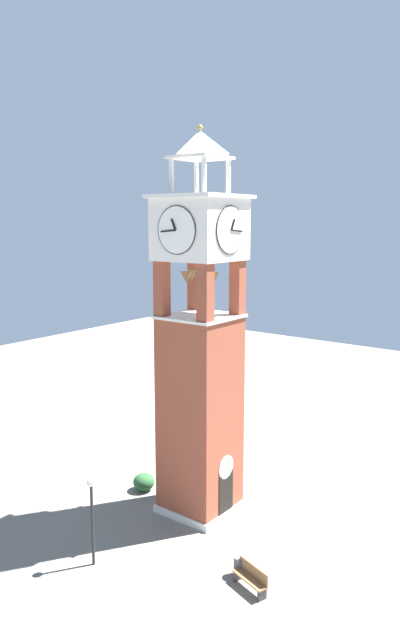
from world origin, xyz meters
The scene contains 6 objects.
ground centered at (0.00, 0.00, 0.00)m, with size 80.00×80.00×0.00m, color gray.
clock_tower centered at (0.00, 0.00, 7.52)m, with size 3.60×3.60×17.83m.
park_bench centered at (-3.74, -5.27, 0.48)m, with size 0.91×1.66×0.95m.
lamp_post centered at (-6.24, 0.66, 2.60)m, with size 0.36×0.36×3.73m.
trash_bin centered at (-3.26, -4.47, 0.40)m, with size 0.52×0.52×0.80m, color #4C4C51.
shrub_near_entry centered at (-0.20, 3.50, 0.45)m, with size 1.11×1.11×0.90m, color #28562D.
Camera 1 is at (-20.54, -15.71, 13.75)m, focal length 32.32 mm.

